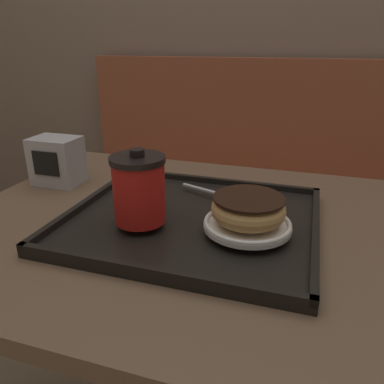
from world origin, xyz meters
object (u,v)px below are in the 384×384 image
donut_chocolate_glazed (248,209)px  napkin_dispenser (57,161)px  coffee_cup_front (139,189)px  spoon (224,194)px

donut_chocolate_glazed → napkin_dispenser: (-0.48, 0.14, -0.00)m
coffee_cup_front → spoon: bearing=53.0°
coffee_cup_front → donut_chocolate_glazed: size_ratio=1.04×
spoon → napkin_dispenser: size_ratio=1.25×
coffee_cup_front → napkin_dispenser: size_ratio=1.17×
spoon → coffee_cup_front: bearing=-107.8°
napkin_dispenser → donut_chocolate_glazed: bearing=-16.5°
coffee_cup_front → donut_chocolate_glazed: (0.18, 0.03, -0.02)m
coffee_cup_front → spoon: (0.11, 0.15, -0.05)m
coffee_cup_front → spoon: coffee_cup_front is taller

